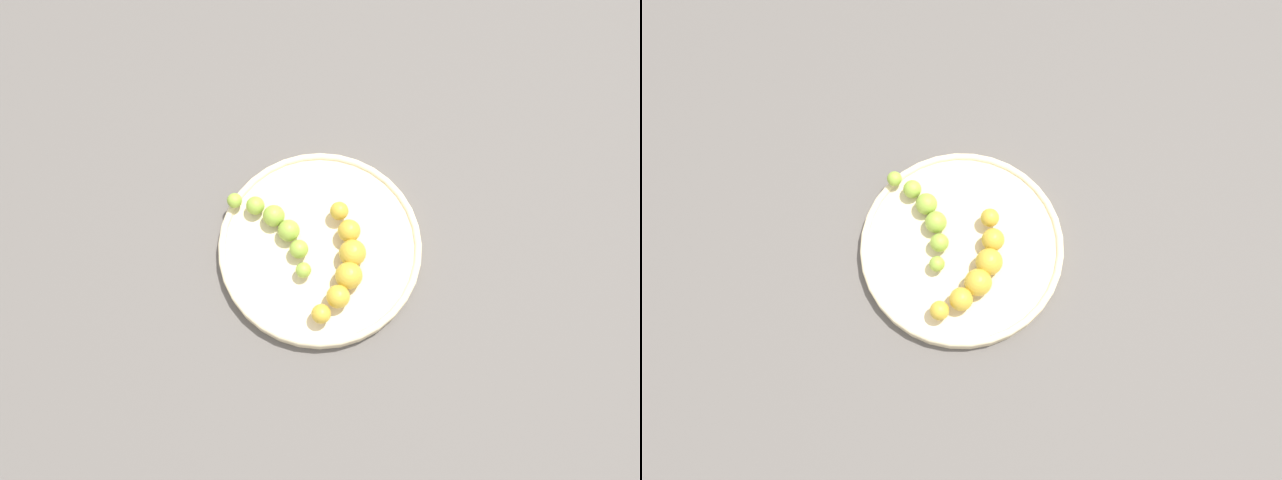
% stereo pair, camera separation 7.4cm
% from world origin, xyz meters
% --- Properties ---
extents(ground_plane, '(2.40, 2.40, 0.00)m').
position_xyz_m(ground_plane, '(0.00, 0.00, 0.00)').
color(ground_plane, '#56514C').
extents(fruit_bowl, '(0.27, 0.27, 0.02)m').
position_xyz_m(fruit_bowl, '(0.00, 0.00, 0.01)').
color(fruit_bowl, beige).
rests_on(fruit_bowl, ground_plane).
extents(banana_spotted, '(0.08, 0.15, 0.04)m').
position_xyz_m(banana_spotted, '(0.03, -0.04, 0.04)').
color(banana_spotted, gold).
rests_on(banana_spotted, fruit_bowl).
extents(banana_green, '(0.09, 0.13, 0.03)m').
position_xyz_m(banana_green, '(-0.05, 0.03, 0.03)').
color(banana_green, '#8CAD38').
rests_on(banana_green, fruit_bowl).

